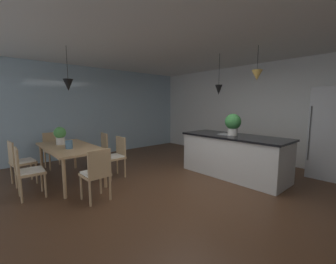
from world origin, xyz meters
name	(u,v)px	position (x,y,z in m)	size (l,w,h in m)	color
ground_plane	(189,194)	(0.00, 0.00, -0.02)	(10.00, 8.40, 0.04)	#4C301E
ceiling_slab	(191,31)	(0.00, 0.00, 2.76)	(10.00, 8.40, 0.12)	silver
wall_back_kitchen	(272,113)	(0.00, 3.26, 1.35)	(10.00, 0.12, 2.70)	silver
window_wall_left_glazing	(94,112)	(-4.06, 0.00, 1.35)	(0.06, 8.40, 2.70)	#9EB7C6
dining_table	(70,149)	(-2.08, -1.35, 0.65)	(1.84, 0.89, 0.72)	tan
chair_window_end	(53,149)	(-3.37, -1.35, 0.47)	(0.43, 0.43, 0.87)	tan
chair_far_right	(116,155)	(-1.67, -0.54, 0.47)	(0.40, 0.40, 0.87)	tan
chair_kitchen_end	(96,173)	(-0.79, -1.35, 0.47)	(0.41, 0.41, 0.87)	tan
chair_near_right	(27,170)	(-1.67, -2.16, 0.47)	(0.41, 0.41, 0.87)	tan
chair_far_left	(100,150)	(-2.49, -0.54, 0.47)	(0.43, 0.43, 0.87)	tan
chair_near_left	(20,161)	(-2.49, -2.16, 0.47)	(0.44, 0.44, 0.87)	tan
kitchen_island	(234,155)	(-0.01, 1.44, 0.46)	(2.27, 0.91, 0.91)	silver
refrigerator	(331,133)	(1.43, 2.86, 0.96)	(0.70, 0.67, 1.93)	#B2B5B7
pendant_over_table	(68,85)	(-2.04, -1.32, 1.95)	(0.19, 0.19, 0.86)	black
pendant_over_island_main	(219,90)	(-0.45, 1.44, 1.91)	(0.16, 0.16, 0.91)	black
pendant_over_island_aux	(257,75)	(0.43, 1.44, 2.14)	(0.21, 0.21, 0.66)	black
potted_plant_on_island	(233,123)	(-0.05, 1.44, 1.17)	(0.34, 0.34, 0.47)	beige
potted_plant_on_table	(60,135)	(-2.41, -1.43, 0.94)	(0.25, 0.25, 0.38)	beige
vase_on_dining_table	(69,145)	(-1.83, -1.43, 0.80)	(0.13, 0.13, 0.16)	slate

